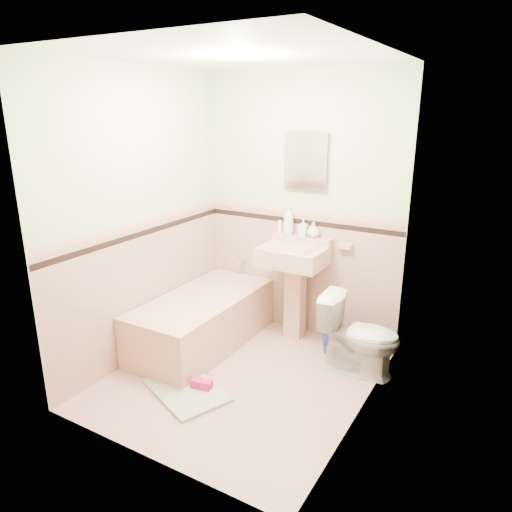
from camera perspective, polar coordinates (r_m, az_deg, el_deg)
The scene contains 32 objects.
floor at distance 4.08m, azimuth -1.82°, elevation -14.47°, with size 2.20×2.20×0.00m, color tan.
ceiling at distance 3.48m, azimuth -2.25°, elevation 23.12°, with size 2.20×2.20×0.00m, color white.
wall_back at distance 4.52m, azimuth 5.44°, elevation 5.81°, with size 2.50×2.50×0.00m, color #F7E6C9.
wall_front at distance 2.75m, azimuth -14.27°, elevation -2.29°, with size 2.50×2.50×0.00m, color #F7E6C9.
wall_left at distance 4.18m, azimuth -13.74°, elevation 4.44°, with size 2.50×2.50×0.00m, color #F7E6C9.
wall_right at distance 3.18m, azimuth 13.44°, elevation 0.43°, with size 2.50×2.50×0.00m, color #F7E6C9.
wainscot_back at distance 4.69m, azimuth 5.15°, elevation -2.02°, with size 2.00×2.00×0.00m, color tan.
wainscot_front at distance 3.03m, azimuth -13.18°, elevation -13.87°, with size 2.00×2.00×0.00m, color tan.
wainscot_left at distance 4.36m, azimuth -13.01°, elevation -3.92°, with size 2.20×2.20×0.00m, color tan.
wainscot_right at distance 3.43m, azimuth 12.48°, elevation -9.99°, with size 2.20×2.20×0.00m, color tan.
accent_back at distance 4.54m, azimuth 5.30°, elevation 4.16°, with size 2.00×2.00×0.00m, color black.
accent_front at distance 2.81m, azimuth -13.82°, elevation -4.69°, with size 2.00×2.00×0.00m, color black.
accent_left at distance 4.20m, azimuth -13.43°, elevation 2.69°, with size 2.20×2.20×0.00m, color black.
accent_right at distance 3.22m, azimuth 12.98°, elevation -1.73°, with size 2.20×2.20×0.00m, color black.
cap_back at distance 4.51m, azimuth 5.33°, elevation 5.40°, with size 2.00×2.00×0.00m, color tan.
cap_front at distance 2.77m, azimuth -13.97°, elevation -2.77°, with size 2.00×2.00×0.00m, color tan.
cap_left at distance 4.18m, azimuth -13.53°, elevation 4.02°, with size 2.20×2.20×0.00m, color tan.
cap_right at distance 3.19m, azimuth 13.10°, elevation -0.03°, with size 2.20×2.20×0.00m, color tan.
bathtub at distance 4.52m, azimuth -6.47°, elevation -7.93°, with size 0.70×1.50×0.45m, color tan.
tub_faucet at distance 4.93m, azimuth -1.67°, elevation -0.60°, with size 0.04×0.04×0.12m, color silver.
sink at distance 4.52m, azimuth 4.45°, elevation -4.56°, with size 0.59×0.49×0.93m, color tan, non-canonical shape.
sink_faucet at distance 4.49m, azimuth 5.37°, elevation 1.77°, with size 0.02×0.02×0.10m, color silver.
medicine_cabinet at distance 4.41m, azimuth 6.04°, elevation 11.41°, with size 0.40×0.04×0.50m, color white.
soap_dish at distance 4.39m, azimuth 10.68°, elevation 1.19°, with size 0.13×0.08×0.04m, color tan.
soap_bottle_left at distance 4.54m, azimuth 3.96°, elevation 4.33°, with size 0.10×0.10×0.27m, color #B2B2B2.
soap_bottle_mid at distance 4.49m, azimuth 5.71°, elevation 3.48°, with size 0.08×0.08×0.17m, color #B2B2B2.
soap_bottle_right at distance 4.45m, azimuth 6.94°, elevation 3.19°, with size 0.12×0.12×0.15m, color #B2B2B2.
tube at distance 4.60m, azimuth 2.90°, elevation 3.57°, with size 0.04×0.04×0.12m, color white.
toilet at distance 4.10m, azimuth 12.40°, elevation -9.33°, with size 0.38×0.66×0.67m, color white.
bucket at distance 4.46m, azimuth 9.36°, elevation -10.08°, with size 0.22×0.22×0.22m, color navy, non-canonical shape.
bath_mat at distance 3.93m, azimuth -8.38°, elevation -15.74°, with size 0.68×0.45×0.03m, color gray.
shoe at distance 3.91m, azimuth -6.58°, elevation -15.07°, with size 0.17×0.08×0.07m, color #BF1E59.
Camera 1 is at (1.85, -2.93, 2.15)m, focal length 33.14 mm.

